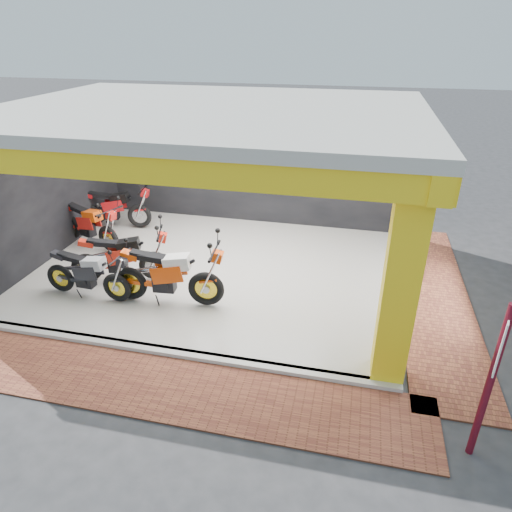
{
  "coord_description": "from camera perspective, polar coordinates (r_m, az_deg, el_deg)",
  "views": [
    {
      "loc": [
        2.99,
        -6.81,
        5.09
      ],
      "look_at": [
        1.12,
        1.27,
        0.9
      ],
      "focal_mm": 32.0,
      "sensor_mm": 36.0,
      "label": 1
    }
  ],
  "objects": [
    {
      "name": "moto_row_a",
      "position": [
        9.39,
        -17.23,
        -2.22
      ],
      "size": [
        2.09,
        0.89,
        1.25
      ],
      "primitive_type": null,
      "rotation": [
        0.0,
        0.0,
        -0.06
      ],
      "color": "black",
      "rests_on": "showroom_floor"
    },
    {
      "name": "header_beam_front",
      "position": [
        6.77,
        -13.96,
        10.7
      ],
      "size": [
        8.4,
        0.3,
        0.4
      ],
      "primitive_type": "cube",
      "color": "yellow",
      "rests_on": "corner_column"
    },
    {
      "name": "moto_row_c",
      "position": [
        11.58,
        -18.15,
        3.51
      ],
      "size": [
        2.33,
        1.5,
        1.34
      ],
      "primitive_type": null,
      "rotation": [
        0.0,
        0.0,
        -0.35
      ],
      "color": "red",
      "rests_on": "showroom_floor"
    },
    {
      "name": "ground",
      "position": [
        9.01,
        -8.9,
        -7.96
      ],
      "size": [
        80.0,
        80.0,
        0.0
      ],
      "primitive_type": "plane",
      "color": "#2D2D30",
      "rests_on": "ground"
    },
    {
      "name": "paver_right",
      "position": [
        10.32,
        21.35,
        -4.69
      ],
      "size": [
        1.4,
        7.0,
        0.03
      ],
      "primitive_type": "cube",
      "color": "#9A5032",
      "rests_on": "ground"
    },
    {
      "name": "showroom_ceiling",
      "position": [
        9.42,
        -5.95,
        17.57
      ],
      "size": [
        8.4,
        6.4,
        0.2
      ],
      "primitive_type": "cube",
      "color": "beige",
      "rests_on": "corner_column"
    },
    {
      "name": "back_wall",
      "position": [
        12.72,
        -1.07,
        11.58
      ],
      "size": [
        8.2,
        0.2,
        3.5
      ],
      "primitive_type": "cube",
      "color": "black",
      "rests_on": "ground"
    },
    {
      "name": "corner_column",
      "position": [
        6.96,
        17.63,
        -3.27
      ],
      "size": [
        0.5,
        0.5,
        3.5
      ],
      "primitive_type": "cube",
      "color": "yellow",
      "rests_on": "ground"
    },
    {
      "name": "moto_row_d",
      "position": [
        12.79,
        -14.51,
        6.21
      ],
      "size": [
        2.32,
        1.18,
        1.35
      ],
      "primitive_type": null,
      "rotation": [
        0.0,
        0.0,
        0.17
      ],
      "color": "#B31316",
      "rests_on": "showroom_floor"
    },
    {
      "name": "showroom_floor",
      "position": [
        10.58,
        -5.05,
        -1.76
      ],
      "size": [
        8.0,
        6.0,
        0.1
      ],
      "primitive_type": "cube",
      "color": "white",
      "rests_on": "ground"
    },
    {
      "name": "signpost",
      "position": [
        6.39,
        27.33,
        -13.38
      ],
      "size": [
        0.12,
        0.32,
        2.34
      ],
      "rotation": [
        0.0,
        0.0,
        -0.3
      ],
      "color": "#580D1A",
      "rests_on": "ground"
    },
    {
      "name": "header_beam_right",
      "position": [
        9.04,
        19.75,
        13.88
      ],
      "size": [
        0.3,
        6.4,
        0.4
      ],
      "primitive_type": "cube",
      "color": "yellow",
      "rests_on": "corner_column"
    },
    {
      "name": "moto_hero",
      "position": [
        8.83,
        -6.36,
        -2.13
      ],
      "size": [
        2.49,
        1.11,
        1.48
      ],
      "primitive_type": null,
      "rotation": [
        0.0,
        0.0,
        0.09
      ],
      "color": "#DC4109",
      "rests_on": "showroom_floor"
    },
    {
      "name": "paver_front",
      "position": [
        7.73,
        -13.85,
        -15.19
      ],
      "size": [
        9.0,
        1.4,
        0.03
      ],
      "primitive_type": "cube",
      "color": "#9A5032",
      "rests_on": "ground"
    },
    {
      "name": "moto_row_b",
      "position": [
        9.98,
        -12.77,
        0.47
      ],
      "size": [
        2.35,
        1.44,
        1.35
      ],
      "primitive_type": null,
      "rotation": [
        0.0,
        0.0,
        0.31
      ],
      "color": "red",
      "rests_on": "showroom_floor"
    },
    {
      "name": "floor_kerb",
      "position": [
        8.24,
        -11.51,
        -11.57
      ],
      "size": [
        8.0,
        0.2,
        0.1
      ],
      "primitive_type": "cube",
      "color": "white",
      "rests_on": "ground"
    },
    {
      "name": "left_wall",
      "position": [
        11.79,
        -24.94,
        7.84
      ],
      "size": [
        0.2,
        6.2,
        3.5
      ],
      "primitive_type": "cube",
      "color": "black",
      "rests_on": "ground"
    }
  ]
}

